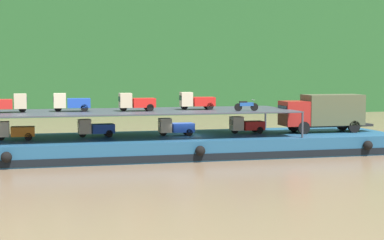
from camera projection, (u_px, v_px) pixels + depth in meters
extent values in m
plane|color=#7F664C|center=(185.00, 154.00, 49.69)|extent=(400.00, 400.00, 0.00)
cube|color=#235628|center=(102.00, 5.00, 104.75)|extent=(140.92, 33.84, 34.83)
cube|color=navy|center=(185.00, 145.00, 49.63)|extent=(33.35, 8.76, 1.50)
cube|color=black|center=(200.00, 157.00, 45.42)|extent=(32.69, 0.06, 0.50)
sphere|color=black|center=(6.00, 157.00, 41.90)|extent=(0.74, 0.74, 0.74)
sphere|color=black|center=(200.00, 151.00, 45.18)|extent=(0.74, 0.74, 0.74)
sphere|color=black|center=(368.00, 145.00, 48.46)|extent=(0.74, 0.74, 0.74)
cube|color=maroon|center=(294.00, 113.00, 51.39)|extent=(2.02, 2.20, 2.00)
cube|color=#192833|center=(282.00, 109.00, 51.12)|extent=(0.07, 1.84, 0.60)
cube|color=#474C33|center=(332.00, 110.00, 52.18)|extent=(4.82, 2.33, 2.50)
cube|color=black|center=(332.00, 125.00, 52.29)|extent=(6.81, 1.43, 0.20)
cylinder|color=black|center=(294.00, 126.00, 52.55)|extent=(1.00, 0.29, 1.00)
cylinder|color=black|center=(304.00, 128.00, 50.60)|extent=(1.00, 0.29, 1.00)
cylinder|color=black|center=(342.00, 125.00, 53.61)|extent=(1.00, 0.29, 1.00)
cylinder|color=black|center=(354.00, 127.00, 51.66)|extent=(1.00, 0.29, 1.00)
cylinder|color=#383D47|center=(265.00, 117.00, 55.28)|extent=(0.16, 0.16, 2.00)
cylinder|color=#383D47|center=(302.00, 125.00, 47.74)|extent=(0.16, 0.16, 2.00)
cube|color=#383D47|center=(137.00, 111.00, 48.49)|extent=(24.15, 7.96, 0.10)
cube|color=orange|center=(23.00, 131.00, 46.29)|extent=(1.70, 1.20, 0.70)
cube|color=beige|center=(3.00, 129.00, 45.93)|extent=(0.90, 1.00, 1.10)
cylinder|color=black|center=(1.00, 137.00, 45.94)|extent=(0.56, 0.14, 0.56)
cylinder|color=black|center=(29.00, 135.00, 46.92)|extent=(0.56, 0.14, 0.56)
cylinder|color=black|center=(28.00, 137.00, 45.90)|extent=(0.56, 0.14, 0.56)
cube|color=#1E47B7|center=(103.00, 129.00, 48.52)|extent=(1.77, 1.30, 0.70)
cube|color=beige|center=(84.00, 126.00, 48.08)|extent=(0.96, 1.05, 1.10)
cube|color=#19232D|center=(78.00, 125.00, 47.93)|extent=(0.09, 0.85, 0.38)
cylinder|color=black|center=(83.00, 134.00, 48.08)|extent=(0.57, 0.17, 0.56)
cylinder|color=black|center=(107.00, 132.00, 49.17)|extent=(0.57, 0.17, 0.56)
cylinder|color=black|center=(109.00, 134.00, 48.17)|extent=(0.57, 0.17, 0.56)
cube|color=#1E47B7|center=(183.00, 127.00, 49.42)|extent=(1.70, 1.20, 0.70)
cube|color=beige|center=(165.00, 125.00, 49.06)|extent=(0.90, 1.00, 1.10)
cube|color=#19232D|center=(159.00, 124.00, 48.93)|extent=(0.04, 0.85, 0.38)
cylinder|color=black|center=(163.00, 132.00, 49.06)|extent=(0.56, 0.14, 0.56)
cylinder|color=black|center=(186.00, 131.00, 50.06)|extent=(0.56, 0.14, 0.56)
cylinder|color=black|center=(189.00, 132.00, 49.03)|extent=(0.56, 0.14, 0.56)
cube|color=red|center=(253.00, 125.00, 51.25)|extent=(1.75, 1.27, 0.70)
cube|color=beige|center=(237.00, 123.00, 50.84)|extent=(0.94, 1.04, 1.10)
cube|color=#19232D|center=(231.00, 122.00, 50.69)|extent=(0.07, 0.85, 0.38)
cylinder|color=black|center=(235.00, 130.00, 50.84)|extent=(0.57, 0.16, 0.56)
cylinder|color=black|center=(255.00, 129.00, 51.90)|extent=(0.57, 0.16, 0.56)
cylinder|color=black|center=(260.00, 130.00, 50.89)|extent=(0.57, 0.16, 0.56)
cube|color=red|center=(0.00, 104.00, 46.18)|extent=(1.75, 1.27, 0.70)
cube|color=#C6B793|center=(20.00, 101.00, 46.56)|extent=(0.94, 1.03, 1.10)
cube|color=#19232D|center=(27.00, 100.00, 46.69)|extent=(0.07, 0.85, 0.38)
cylinder|color=black|center=(22.00, 109.00, 46.65)|extent=(0.57, 0.16, 0.56)
cube|color=#1E47B7|center=(79.00, 103.00, 47.72)|extent=(1.76, 1.29, 0.70)
cube|color=beige|center=(60.00, 101.00, 47.43)|extent=(0.95, 1.05, 1.10)
cube|color=#19232D|center=(53.00, 99.00, 47.33)|extent=(0.08, 0.85, 0.38)
cylinder|color=black|center=(58.00, 108.00, 47.45)|extent=(0.57, 0.17, 0.56)
cylinder|color=black|center=(84.00, 107.00, 48.35)|extent=(0.57, 0.17, 0.56)
cylinder|color=black|center=(84.00, 108.00, 47.31)|extent=(0.57, 0.17, 0.56)
cube|color=red|center=(144.00, 103.00, 48.16)|extent=(1.71, 1.22, 0.70)
cube|color=#C6B793|center=(125.00, 100.00, 47.78)|extent=(0.91, 1.01, 1.10)
cube|color=#19232D|center=(119.00, 99.00, 47.65)|extent=(0.05, 0.85, 0.38)
cylinder|color=black|center=(123.00, 108.00, 47.79)|extent=(0.56, 0.15, 0.56)
cylinder|color=black|center=(147.00, 107.00, 48.80)|extent=(0.56, 0.15, 0.56)
cylinder|color=black|center=(150.00, 108.00, 47.78)|extent=(0.56, 0.15, 0.56)
cube|color=red|center=(204.00, 102.00, 49.99)|extent=(1.74, 1.26, 0.70)
cube|color=beige|center=(186.00, 99.00, 49.68)|extent=(0.94, 1.03, 1.10)
cube|color=#19232D|center=(180.00, 98.00, 49.57)|extent=(0.07, 0.85, 0.38)
cylinder|color=black|center=(184.00, 106.00, 49.69)|extent=(0.56, 0.16, 0.56)
cylinder|color=black|center=(207.00, 106.00, 50.62)|extent=(0.56, 0.16, 0.56)
cylinder|color=black|center=(210.00, 106.00, 49.59)|extent=(0.56, 0.16, 0.56)
cylinder|color=black|center=(254.00, 107.00, 48.29)|extent=(0.60, 0.10, 0.60)
cylinder|color=black|center=(238.00, 107.00, 47.96)|extent=(0.60, 0.10, 0.60)
cube|color=#1E4C99|center=(246.00, 104.00, 48.11)|extent=(1.10, 0.21, 0.28)
cube|color=black|center=(243.00, 102.00, 48.03)|extent=(0.60, 0.20, 0.12)
cylinder|color=#B2B2B7|center=(253.00, 100.00, 48.22)|extent=(0.04, 0.55, 0.04)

